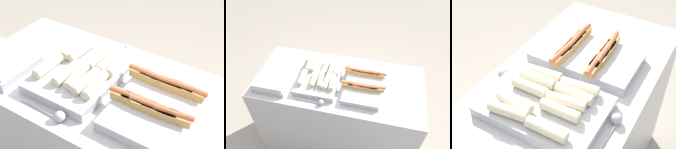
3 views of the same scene
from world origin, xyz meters
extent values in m
cube|color=#B7BABF|center=(0.22, 0.00, 0.97)|extent=(0.30, 0.50, 0.05)
cube|color=tan|center=(0.22, -0.09, 1.01)|extent=(0.14, 0.05, 0.04)
cylinder|color=#D66B42|center=(0.22, -0.09, 1.03)|extent=(0.16, 0.03, 0.02)
cube|color=tan|center=(0.22, 0.08, 1.01)|extent=(0.14, 0.05, 0.04)
cylinder|color=#D66B42|center=(0.22, 0.08, 1.03)|extent=(0.16, 0.02, 0.02)
cube|color=tan|center=(0.27, 0.08, 1.01)|extent=(0.14, 0.05, 0.04)
cylinder|color=#D66B42|center=(0.27, 0.08, 1.03)|extent=(0.16, 0.03, 0.02)
cube|color=tan|center=(0.27, -0.09, 1.01)|extent=(0.14, 0.05, 0.04)
cylinder|color=#D66B42|center=(0.27, -0.09, 1.03)|extent=(0.16, 0.03, 0.02)
cube|color=tan|center=(0.32, 0.09, 1.01)|extent=(0.14, 0.05, 0.04)
cylinder|color=#D66B42|center=(0.32, 0.09, 1.03)|extent=(0.16, 0.03, 0.02)
cube|color=tan|center=(0.32, -0.08, 1.01)|extent=(0.14, 0.06, 0.04)
cylinder|color=#D66B42|center=(0.32, -0.08, 1.03)|extent=(0.16, 0.04, 0.02)
cube|color=tan|center=(0.12, -0.08, 1.01)|extent=(0.14, 0.05, 0.04)
cylinder|color=#D66B42|center=(0.12, -0.08, 1.03)|extent=(0.16, 0.03, 0.02)
cube|color=tan|center=(0.17, -0.08, 1.01)|extent=(0.14, 0.04, 0.04)
cylinder|color=#D66B42|center=(0.17, -0.08, 1.03)|extent=(0.16, 0.02, 0.02)
cube|color=tan|center=(0.12, 0.08, 1.01)|extent=(0.14, 0.05, 0.04)
cylinder|color=#D66B42|center=(0.12, 0.08, 1.03)|extent=(0.16, 0.03, 0.02)
cube|color=tan|center=(0.17, 0.09, 1.01)|extent=(0.14, 0.05, 0.04)
cylinder|color=#D66B42|center=(0.17, 0.09, 1.03)|extent=(0.16, 0.03, 0.02)
cube|color=#B7BABF|center=(-0.16, 0.00, 0.97)|extent=(0.35, 0.50, 0.05)
cylinder|color=beige|center=(-0.03, -0.09, 1.02)|extent=(0.06, 0.17, 0.05)
cylinder|color=beige|center=(-0.08, 0.09, 1.02)|extent=(0.05, 0.17, 0.05)
cylinder|color=beige|center=(-0.08, -0.09, 1.02)|extent=(0.05, 0.17, 0.05)
cylinder|color=beige|center=(-0.03, 0.09, 1.02)|extent=(0.06, 0.17, 0.05)
cylinder|color=beige|center=(-0.29, -0.09, 1.02)|extent=(0.05, 0.17, 0.05)
cylinder|color=beige|center=(-0.19, -0.09, 1.02)|extent=(0.05, 0.17, 0.05)
cylinder|color=beige|center=(-0.24, 0.09, 1.02)|extent=(0.06, 0.17, 0.05)
cylinder|color=beige|center=(-0.29, 0.08, 1.02)|extent=(0.06, 0.17, 0.05)
cylinder|color=beige|center=(-0.14, 0.09, 1.02)|extent=(0.05, 0.17, 0.05)
cylinder|color=beige|center=(-0.13, -0.08, 1.02)|extent=(0.07, 0.17, 0.05)
cube|color=#B7BABF|center=(-0.53, -0.16, 0.97)|extent=(0.29, 0.26, 0.05)
cube|color=silver|center=(-0.53, -0.16, 1.01)|extent=(0.26, 0.24, 0.02)
cylinder|color=#B2B5BA|center=(-0.18, -0.28, 0.95)|extent=(0.22, 0.02, 0.01)
sphere|color=#B2B5BA|center=(-0.08, -0.28, 0.97)|extent=(0.05, 0.05, 0.05)
cylinder|color=#B2B5BA|center=(-0.18, 0.28, 0.95)|extent=(0.20, 0.02, 0.01)
sphere|color=#B2B5BA|center=(-0.08, 0.28, 0.97)|extent=(0.05, 0.05, 0.05)
camera|label=1|loc=(0.57, -0.91, 1.87)|focal=50.00mm
camera|label=2|loc=(0.30, -1.30, 2.31)|focal=35.00mm
camera|label=3|loc=(-0.88, -0.51, 1.90)|focal=50.00mm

